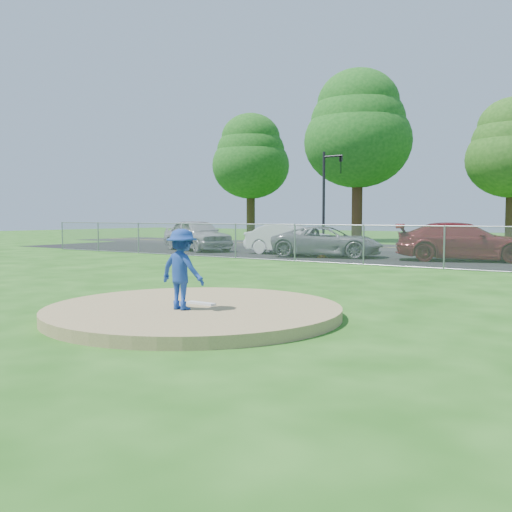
{
  "coord_description": "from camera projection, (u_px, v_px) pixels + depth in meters",
  "views": [
    {
      "loc": [
        6.83,
        -7.87,
        1.84
      ],
      "look_at": [
        0.0,
        2.0,
        1.0
      ],
      "focal_mm": 40.0,
      "sensor_mm": 36.0,
      "label": 1
    }
  ],
  "objects": [
    {
      "name": "chain_link_fence",
      "position": [
        416.0,
        247.0,
        20.25
      ],
      "size": [
        40.0,
        0.06,
        1.5
      ],
      "primitive_type": "cube",
      "color": "gray",
      "rests_on": "ground"
    },
    {
      "name": "parked_car_gray",
      "position": [
        327.0,
        242.0,
        25.69
      ],
      "size": [
        5.37,
        3.51,
        1.37
      ],
      "primitive_type": "imported",
      "rotation": [
        0.0,
        0.0,
        1.84
      ],
      "color": "slate",
      "rests_on": "parking_lot"
    },
    {
      "name": "traffic_signal_left",
      "position": [
        327.0,
        190.0,
        33.25
      ],
      "size": [
        1.28,
        0.2,
        5.6
      ],
      "color": "black",
      "rests_on": "ground"
    },
    {
      "name": "pitching_rubber",
      "position": [
        201.0,
        303.0,
        10.61
      ],
      "size": [
        0.6,
        0.15,
        0.04
      ],
      "primitive_type": "cube",
      "color": "white",
      "rests_on": "pitchers_mound"
    },
    {
      "name": "parked_car_darkred",
      "position": [
        463.0,
        242.0,
        23.31
      ],
      "size": [
        5.86,
        3.91,
        1.58
      ],
      "primitive_type": "imported",
      "rotation": [
        0.0,
        0.0,
        1.92
      ],
      "color": "maroon",
      "rests_on": "parking_lot"
    },
    {
      "name": "parking_lot",
      "position": [
        452.0,
        260.0,
        23.99
      ],
      "size": [
        50.0,
        8.0,
        0.01
      ],
      "primitive_type": "cube",
      "color": "black",
      "rests_on": "ground"
    },
    {
      "name": "ground",
      "position": [
        395.0,
        272.0,
        18.66
      ],
      "size": [
        120.0,
        120.0,
        0.0
      ],
      "primitive_type": "plane",
      "color": "#195111",
      "rests_on": "ground"
    },
    {
      "name": "pitcher",
      "position": [
        182.0,
        269.0,
        9.99
      ],
      "size": [
        0.92,
        0.53,
        1.42
      ],
      "primitive_type": "imported",
      "rotation": [
        0.0,
        0.0,
        3.13
      ],
      "color": "navy",
      "rests_on": "pitchers_mound"
    },
    {
      "name": "parked_car_white",
      "position": [
        291.0,
        239.0,
        27.35
      ],
      "size": [
        4.56,
        1.92,
        1.46
      ],
      "primitive_type": "imported",
      "rotation": [
        0.0,
        0.0,
        1.65
      ],
      "color": "white",
      "rests_on": "parking_lot"
    },
    {
      "name": "pitchers_mound",
      "position": [
        194.0,
        311.0,
        10.45
      ],
      "size": [
        5.4,
        5.4,
        0.2
      ],
      "primitive_type": "cylinder",
      "color": "#957E51",
      "rests_on": "ground"
    },
    {
      "name": "parked_car_silver",
      "position": [
        197.0,
        235.0,
        30.45
      ],
      "size": [
        5.34,
        3.66,
        1.69
      ],
      "primitive_type": "imported",
      "rotation": [
        0.0,
        0.0,
        1.2
      ],
      "color": "#AAA9AE",
      "rests_on": "parking_lot"
    },
    {
      "name": "tree_left",
      "position": [
        358.0,
        128.0,
        41.56
      ],
      "size": [
        7.84,
        7.84,
        12.53
      ],
      "color": "#3A2115",
      "rests_on": "ground"
    },
    {
      "name": "traffic_cone",
      "position": [
        322.0,
        250.0,
        25.26
      ],
      "size": [
        0.35,
        0.35,
        0.68
      ],
      "primitive_type": "cone",
      "color": "orange",
      "rests_on": "parking_lot"
    },
    {
      "name": "tree_far_left",
      "position": [
        251.0,
        156.0,
        49.52
      ],
      "size": [
        6.72,
        6.72,
        10.74
      ],
      "color": "#352513",
      "rests_on": "ground"
    },
    {
      "name": "street",
      "position": [
        492.0,
        251.0,
        30.15
      ],
      "size": [
        60.0,
        7.0,
        0.01
      ],
      "primitive_type": "cube",
      "color": "black",
      "rests_on": "ground"
    }
  ]
}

